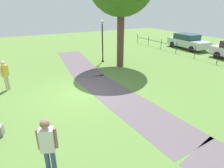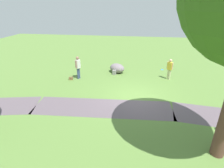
{
  "view_description": "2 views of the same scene",
  "coord_description": "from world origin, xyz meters",
  "px_view_note": "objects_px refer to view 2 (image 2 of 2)",
  "views": [
    {
      "loc": [
        8.95,
        -3.0,
        4.4
      ],
      "look_at": [
        1.27,
        1.17,
        0.76
      ],
      "focal_mm": 30.32,
      "sensor_mm": 36.0,
      "label": 1
    },
    {
      "loc": [
        0.1,
        10.41,
        5.54
      ],
      "look_at": [
        1.63,
        0.0,
        0.85
      ],
      "focal_mm": 28.94,
      "sensor_mm": 36.0,
      "label": 2
    }
  ],
  "objects_px": {
    "woman_with_handbag": "(78,66)",
    "backpack_by_boulder": "(114,72)",
    "lawn_boulder": "(117,68)",
    "handbag_on_grass": "(71,78)",
    "frisbee_on_grass": "(162,70)",
    "man_near_boulder": "(170,68)"
  },
  "relations": [
    {
      "from": "handbag_on_grass",
      "to": "frisbee_on_grass",
      "type": "xyz_separation_m",
      "value": [
        -7.42,
        -3.54,
        -0.13
      ]
    },
    {
      "from": "frisbee_on_grass",
      "to": "backpack_by_boulder",
      "type": "bearing_deg",
      "value": 24.05
    },
    {
      "from": "handbag_on_grass",
      "to": "frisbee_on_grass",
      "type": "relative_size",
      "value": 1.5
    },
    {
      "from": "lawn_boulder",
      "to": "woman_with_handbag",
      "type": "bearing_deg",
      "value": 32.6
    },
    {
      "from": "woman_with_handbag",
      "to": "handbag_on_grass",
      "type": "height_order",
      "value": "woman_with_handbag"
    },
    {
      "from": "woman_with_handbag",
      "to": "handbag_on_grass",
      "type": "relative_size",
      "value": 5.33
    },
    {
      "from": "lawn_boulder",
      "to": "frisbee_on_grass",
      "type": "xyz_separation_m",
      "value": [
        -4.01,
        -1.3,
        -0.39
      ]
    },
    {
      "from": "frisbee_on_grass",
      "to": "lawn_boulder",
      "type": "bearing_deg",
      "value": 17.94
    },
    {
      "from": "man_near_boulder",
      "to": "backpack_by_boulder",
      "type": "relative_size",
      "value": 4.16
    },
    {
      "from": "woman_with_handbag",
      "to": "man_near_boulder",
      "type": "xyz_separation_m",
      "value": [
        -7.14,
        -0.9,
        -0.11
      ]
    },
    {
      "from": "man_near_boulder",
      "to": "handbag_on_grass",
      "type": "bearing_deg",
      "value": 9.61
    },
    {
      "from": "backpack_by_boulder",
      "to": "handbag_on_grass",
      "type": "bearing_deg",
      "value": 27.28
    },
    {
      "from": "handbag_on_grass",
      "to": "frisbee_on_grass",
      "type": "height_order",
      "value": "handbag_on_grass"
    },
    {
      "from": "backpack_by_boulder",
      "to": "lawn_boulder",
      "type": "bearing_deg",
      "value": -106.25
    },
    {
      "from": "woman_with_handbag",
      "to": "frisbee_on_grass",
      "type": "xyz_separation_m",
      "value": [
        -6.89,
        -3.14,
        -1.06
      ]
    },
    {
      "from": "lawn_boulder",
      "to": "backpack_by_boulder",
      "type": "relative_size",
      "value": 4.27
    },
    {
      "from": "man_near_boulder",
      "to": "frisbee_on_grass",
      "type": "distance_m",
      "value": 2.45
    },
    {
      "from": "handbag_on_grass",
      "to": "backpack_by_boulder",
      "type": "relative_size",
      "value": 0.85
    },
    {
      "from": "man_near_boulder",
      "to": "handbag_on_grass",
      "type": "relative_size",
      "value": 4.86
    },
    {
      "from": "woman_with_handbag",
      "to": "backpack_by_boulder",
      "type": "height_order",
      "value": "woman_with_handbag"
    },
    {
      "from": "lawn_boulder",
      "to": "woman_with_handbag",
      "type": "height_order",
      "value": "woman_with_handbag"
    },
    {
      "from": "handbag_on_grass",
      "to": "backpack_by_boulder",
      "type": "height_order",
      "value": "backpack_by_boulder"
    }
  ]
}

